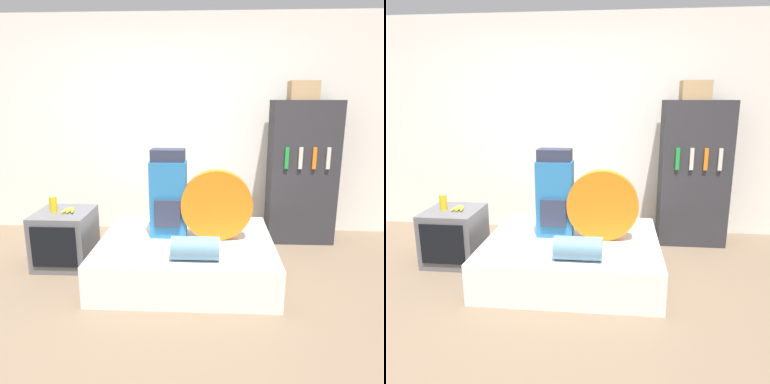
# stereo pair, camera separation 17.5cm
# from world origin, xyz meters

# --- Properties ---
(ground_plane) EXTENTS (16.00, 16.00, 0.00)m
(ground_plane) POSITION_xyz_m (0.00, 0.00, 0.00)
(ground_plane) COLOR brown
(wall_back) EXTENTS (8.00, 0.05, 2.60)m
(wall_back) POSITION_xyz_m (0.00, 2.10, 1.30)
(wall_back) COLOR white
(wall_back) RESTS_ON ground_plane
(bed) EXTENTS (1.60, 1.36, 0.36)m
(bed) POSITION_xyz_m (0.25, 0.78, 0.18)
(bed) COLOR white
(bed) RESTS_ON ground_plane
(backpack) EXTENTS (0.34, 0.23, 0.83)m
(backpack) POSITION_xyz_m (0.08, 0.85, 0.76)
(backpack) COLOR #23669E
(backpack) RESTS_ON bed
(tent_bag) EXTENTS (0.65, 0.11, 0.65)m
(tent_bag) POSITION_xyz_m (0.53, 0.78, 0.68)
(tent_bag) COLOR orange
(tent_bag) RESTS_ON bed
(sleeping_roll) EXTENTS (0.39, 0.19, 0.19)m
(sleeping_roll) POSITION_xyz_m (0.35, 0.31, 0.45)
(sleeping_roll) COLOR #5B849E
(sleeping_roll) RESTS_ON bed
(television) EXTENTS (0.53, 0.58, 0.55)m
(television) POSITION_xyz_m (-0.98, 0.94, 0.27)
(television) COLOR #5B5B60
(television) RESTS_ON ground_plane
(canister) EXTENTS (0.07, 0.07, 0.17)m
(canister) POSITION_xyz_m (-1.07, 0.94, 0.63)
(canister) COLOR gold
(canister) RESTS_ON television
(banana_bunch) EXTENTS (0.13, 0.18, 0.03)m
(banana_bunch) POSITION_xyz_m (-0.91, 0.95, 0.56)
(banana_bunch) COLOR yellow
(banana_bunch) RESTS_ON television
(bookshelf) EXTENTS (0.74, 0.44, 1.62)m
(bookshelf) POSITION_xyz_m (1.51, 1.77, 0.81)
(bookshelf) COLOR #2D2D33
(bookshelf) RESTS_ON ground_plane
(cardboard_box) EXTENTS (0.30, 0.25, 0.20)m
(cardboard_box) POSITION_xyz_m (1.46, 1.73, 1.72)
(cardboard_box) COLOR tan
(cardboard_box) RESTS_ON bookshelf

